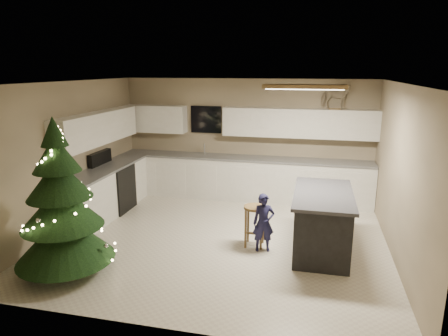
# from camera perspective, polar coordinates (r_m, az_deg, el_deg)

# --- Properties ---
(ground_plane) EXTENTS (5.50, 5.50, 0.00)m
(ground_plane) POSITION_cam_1_polar(r_m,az_deg,el_deg) (6.91, -0.66, -9.99)
(ground_plane) COLOR beige
(room_shell) EXTENTS (5.52, 5.02, 2.61)m
(room_shell) POSITION_cam_1_polar(r_m,az_deg,el_deg) (6.39, -0.50, 4.46)
(room_shell) COLOR tan
(room_shell) RESTS_ON ground_plane
(cabinetry) EXTENTS (5.50, 3.20, 2.00)m
(cabinetry) POSITION_cam_1_polar(r_m,az_deg,el_deg) (8.40, -4.06, -0.14)
(cabinetry) COLOR white
(cabinetry) RESTS_ON ground_plane
(island) EXTENTS (0.90, 1.70, 0.95)m
(island) POSITION_cam_1_polar(r_m,az_deg,el_deg) (6.51, 13.81, -7.41)
(island) COLOR black
(island) RESTS_ON ground_plane
(bar_stool) EXTENTS (0.35, 0.35, 0.68)m
(bar_stool) POSITION_cam_1_polar(r_m,az_deg,el_deg) (6.47, 4.41, -6.85)
(bar_stool) COLOR brown
(bar_stool) RESTS_ON ground_plane
(christmas_tree) EXTENTS (1.39, 1.34, 2.22)m
(christmas_tree) POSITION_cam_1_polar(r_m,az_deg,el_deg) (5.94, -22.15, -5.75)
(christmas_tree) COLOR #3F2816
(christmas_tree) RESTS_ON ground_plane
(toddler) EXTENTS (0.38, 0.30, 0.93)m
(toddler) POSITION_cam_1_polar(r_m,az_deg,el_deg) (6.34, 5.68, -7.79)
(toddler) COLOR #12113B
(toddler) RESTS_ON ground_plane
(rocking_horse) EXTENTS (0.63, 0.38, 0.51)m
(rocking_horse) POSITION_cam_1_polar(r_m,az_deg,el_deg) (8.48, 15.65, 9.86)
(rocking_horse) COLOR brown
(rocking_horse) RESTS_ON cabinetry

